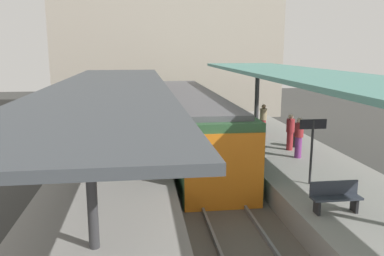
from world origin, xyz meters
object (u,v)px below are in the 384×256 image
at_px(platform_bench, 335,196).
at_px(litter_bin, 297,138).
at_px(platform_sign, 312,137).
at_px(passenger_far_end, 263,119).
at_px(passenger_near_bench, 299,137).
at_px(passenger_mid_platform, 290,131).
at_px(commuter_train, 193,123).

height_order(platform_bench, litter_bin, platform_bench).
height_order(platform_sign, passenger_far_end, platform_sign).
distance_m(platform_bench, platform_sign, 2.58).
xyz_separation_m(passenger_near_bench, passenger_mid_platform, (0.13, 1.27, -0.03)).
bearing_deg(commuter_train, passenger_far_end, -3.03).
bearing_deg(passenger_near_bench, litter_bin, 69.37).
height_order(litter_bin, passenger_far_end, passenger_far_end).
height_order(platform_sign, litter_bin, platform_sign).
bearing_deg(platform_sign, passenger_near_bench, 74.32).
relative_size(passenger_near_bench, passenger_far_end, 1.03).
relative_size(commuter_train, passenger_mid_platform, 9.42).
bearing_deg(litter_bin, passenger_near_bench, -110.63).
xyz_separation_m(commuter_train, platform_sign, (2.92, -7.71, 0.90)).
bearing_deg(passenger_near_bench, platform_bench, -102.28).
relative_size(commuter_train, platform_bench, 10.99).
distance_m(commuter_train, passenger_mid_platform, 5.13).
distance_m(platform_bench, passenger_far_end, 9.86).
relative_size(commuter_train, passenger_near_bench, 9.11).
bearing_deg(passenger_near_bench, passenger_mid_platform, 84.04).
height_order(commuter_train, passenger_mid_platform, commuter_train).
distance_m(passenger_near_bench, passenger_mid_platform, 1.28).
relative_size(platform_sign, litter_bin, 2.76).
relative_size(platform_sign, passenger_mid_platform, 1.35).
bearing_deg(commuter_train, passenger_near_bench, -50.16).
bearing_deg(litter_bin, platform_sign, -107.52).
bearing_deg(platform_bench, passenger_far_end, 83.83).
distance_m(passenger_near_bench, passenger_far_end, 4.37).
distance_m(litter_bin, passenger_far_end, 2.72).
xyz_separation_m(platform_sign, passenger_near_bench, (0.88, 3.15, -0.75)).
bearing_deg(litter_bin, passenger_far_end, 107.45).
xyz_separation_m(passenger_near_bench, passenger_far_end, (-0.12, 4.36, -0.02)).
relative_size(platform_bench, platform_sign, 0.63).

